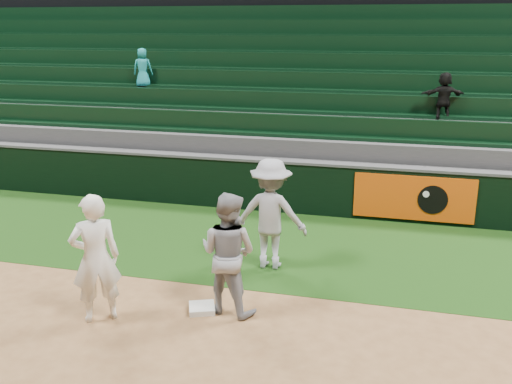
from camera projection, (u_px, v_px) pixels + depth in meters
ground at (212, 313)px, 8.76m from camera, size 70.00×70.00×0.00m
foul_grass at (259, 243)px, 11.54m from camera, size 36.00×4.20×0.01m
first_base at (202, 308)px, 8.83m from camera, size 0.51×0.51×0.09m
first_baseman at (95, 258)px, 8.32m from camera, size 0.86×0.80×1.97m
baserunner at (228, 253)px, 8.59m from camera, size 1.07×0.92×1.90m
base_coach at (271, 214)px, 10.17m from camera, size 1.30×0.75×2.01m
field_wall at (283, 185)px, 13.40m from camera, size 36.00×0.45×1.25m
stadium_seating at (309, 116)px, 16.61m from camera, size 36.00×5.95×4.85m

